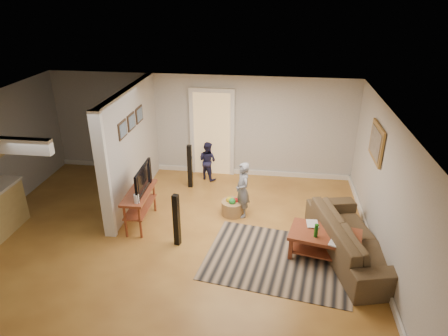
{
  "coord_description": "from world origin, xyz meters",
  "views": [
    {
      "loc": [
        1.82,
        -6.21,
        4.43
      ],
      "look_at": [
        0.87,
        0.91,
        1.1
      ],
      "focal_mm": 32.0,
      "sensor_mm": 36.0,
      "label": 1
    }
  ],
  "objects_px": {
    "speaker_right": "(190,166)",
    "child": "(242,215)",
    "tv_console": "(140,195)",
    "speaker_left": "(177,220)",
    "coffee_table": "(326,238)",
    "toy_basket": "(232,207)",
    "sofa": "(351,255)",
    "toddler": "(208,178)"
  },
  "relations": [
    {
      "from": "speaker_right",
      "to": "child",
      "type": "relative_size",
      "value": 0.89
    },
    {
      "from": "tv_console",
      "to": "speaker_left",
      "type": "distance_m",
      "value": 1.07
    },
    {
      "from": "coffee_table",
      "to": "toy_basket",
      "type": "height_order",
      "value": "coffee_table"
    },
    {
      "from": "tv_console",
      "to": "child",
      "type": "relative_size",
      "value": 0.98
    },
    {
      "from": "sofa",
      "to": "speaker_left",
      "type": "relative_size",
      "value": 2.36
    },
    {
      "from": "child",
      "to": "toddler",
      "type": "relative_size",
      "value": 1.22
    },
    {
      "from": "tv_console",
      "to": "speaker_left",
      "type": "height_order",
      "value": "speaker_left"
    },
    {
      "from": "coffee_table",
      "to": "tv_console",
      "type": "relative_size",
      "value": 1.15
    },
    {
      "from": "tv_console",
      "to": "toy_basket",
      "type": "height_order",
      "value": "tv_console"
    },
    {
      "from": "sofa",
      "to": "toy_basket",
      "type": "bearing_deg",
      "value": 49.49
    },
    {
      "from": "sofa",
      "to": "toddler",
      "type": "xyz_separation_m",
      "value": [
        -3.07,
        2.71,
        0.0
      ]
    },
    {
      "from": "speaker_right",
      "to": "toy_basket",
      "type": "relative_size",
      "value": 2.3
    },
    {
      "from": "tv_console",
      "to": "sofa",
      "type": "bearing_deg",
      "value": -8.54
    },
    {
      "from": "coffee_table",
      "to": "speaker_right",
      "type": "bearing_deg",
      "value": 141.55
    },
    {
      "from": "tv_console",
      "to": "toy_basket",
      "type": "xyz_separation_m",
      "value": [
        1.77,
        0.6,
        -0.49
      ]
    },
    {
      "from": "speaker_left",
      "to": "toddler",
      "type": "height_order",
      "value": "speaker_left"
    },
    {
      "from": "coffee_table",
      "to": "tv_console",
      "type": "height_order",
      "value": "tv_console"
    },
    {
      "from": "coffee_table",
      "to": "child",
      "type": "bearing_deg",
      "value": 143.06
    },
    {
      "from": "tv_console",
      "to": "toy_basket",
      "type": "relative_size",
      "value": 2.53
    },
    {
      "from": "coffee_table",
      "to": "toddler",
      "type": "xyz_separation_m",
      "value": [
        -2.58,
        2.8,
        -0.37
      ]
    },
    {
      "from": "speaker_left",
      "to": "toy_basket",
      "type": "height_order",
      "value": "speaker_left"
    },
    {
      "from": "tv_console",
      "to": "child",
      "type": "height_order",
      "value": "tv_console"
    },
    {
      "from": "tv_console",
      "to": "toddler",
      "type": "bearing_deg",
      "value": 64.87
    },
    {
      "from": "sofa",
      "to": "child",
      "type": "relative_size",
      "value": 2.06
    },
    {
      "from": "sofa",
      "to": "coffee_table",
      "type": "height_order",
      "value": "coffee_table"
    },
    {
      "from": "toddler",
      "to": "sofa",
      "type": "bearing_deg",
      "value": 167.38
    },
    {
      "from": "speaker_right",
      "to": "toy_basket",
      "type": "xyz_separation_m",
      "value": [
        1.14,
        -1.12,
        -0.36
      ]
    },
    {
      "from": "toy_basket",
      "to": "child",
      "type": "xyz_separation_m",
      "value": [
        0.21,
        -0.01,
        -0.17
      ]
    },
    {
      "from": "speaker_left",
      "to": "coffee_table",
      "type": "bearing_deg",
      "value": 13.3
    },
    {
      "from": "toy_basket",
      "to": "child",
      "type": "distance_m",
      "value": 0.27
    },
    {
      "from": "speaker_right",
      "to": "tv_console",
      "type": "bearing_deg",
      "value": -111.28
    },
    {
      "from": "speaker_right",
      "to": "sofa",
      "type": "bearing_deg",
      "value": -34.31
    },
    {
      "from": "speaker_left",
      "to": "speaker_right",
      "type": "height_order",
      "value": "speaker_right"
    },
    {
      "from": "coffee_table",
      "to": "speaker_right",
      "type": "height_order",
      "value": "speaker_right"
    },
    {
      "from": "coffee_table",
      "to": "toy_basket",
      "type": "relative_size",
      "value": 2.91
    },
    {
      "from": "child",
      "to": "speaker_left",
      "type": "bearing_deg",
      "value": -67.52
    },
    {
      "from": "sofa",
      "to": "coffee_table",
      "type": "distance_m",
      "value": 0.61
    },
    {
      "from": "coffee_table",
      "to": "speaker_right",
      "type": "xyz_separation_m",
      "value": [
        -2.92,
        2.32,
        0.16
      ]
    },
    {
      "from": "toddler",
      "to": "coffee_table",
      "type": "bearing_deg",
      "value": 161.59
    },
    {
      "from": "toddler",
      "to": "toy_basket",
      "type": "bearing_deg",
      "value": 145.4
    },
    {
      "from": "sofa",
      "to": "child",
      "type": "height_order",
      "value": "child"
    },
    {
      "from": "sofa",
      "to": "speaker_right",
      "type": "relative_size",
      "value": 2.32
    }
  ]
}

